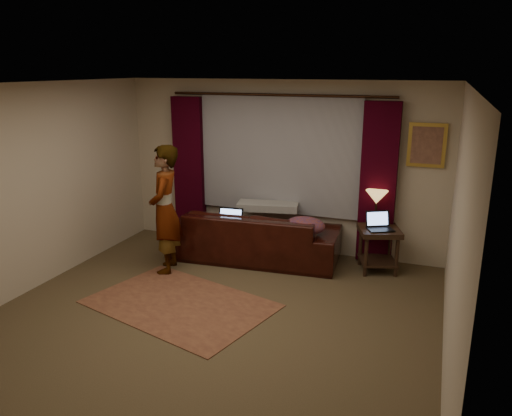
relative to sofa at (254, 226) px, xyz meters
The scene contains 20 objects.
floor 1.99m from the sofa, 84.10° to the right, with size 5.00×5.00×0.01m, color brown.
ceiling 2.84m from the sofa, 84.10° to the right, with size 5.00×5.00×0.02m, color silver.
wall_back 1.01m from the sofa, 71.56° to the left, with size 5.00×0.02×2.60m, color #C2B298.
wall_front 4.48m from the sofa, 87.44° to the right, with size 5.00×0.02×2.60m, color #C2B298.
wall_left 3.10m from the sofa, 140.35° to the right, with size 0.02×5.00×2.60m, color #C2B298.
wall_right 3.40m from the sofa, 35.28° to the right, with size 0.02×5.00×2.60m, color #C2B298.
sheer_curtain 1.15m from the sofa, 69.64° to the left, with size 2.50×0.05×1.80m, color gray.
drape_left 1.54m from the sofa, 159.72° to the left, with size 0.50×0.14×2.30m, color black.
drape_right 1.89m from the sofa, 15.84° to the left, with size 0.50×0.14×2.30m, color black.
curtain_rod 1.95m from the sofa, 67.72° to the left, with size 0.04×0.04×3.40m, color black.
picture_frame 2.67m from the sofa, 13.73° to the left, with size 0.50×0.04×0.60m, color gold.
sofa is the anchor object (origin of this frame).
throw_blanket 0.60m from the sofa, 69.29° to the left, with size 0.91×0.36×0.11m, color #989691.
clothing_pile 0.82m from the sofa, ahead, with size 0.57×0.44×0.24m, color brown.
laptop_sofa 0.42m from the sofa, 144.06° to the right, with size 0.37×0.40×0.27m, color black, non-canonical shape.
area_rug 1.83m from the sofa, 99.81° to the right, with size 2.14×1.42×0.01m, color brown.
end_table 1.81m from the sofa, ahead, with size 0.54×0.54×0.63m, color black.
tiffany_lamp 1.78m from the sofa, 10.48° to the left, with size 0.31×0.31×0.49m, color olive, non-canonical shape.
laptop_table 1.83m from the sofa, ahead, with size 0.33×0.36×0.24m, color black, non-canonical shape.
person 1.36m from the sofa, 138.59° to the right, with size 0.52×0.52×1.78m, color #989691.
Camera 1 is at (2.30, -4.65, 2.77)m, focal length 35.00 mm.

